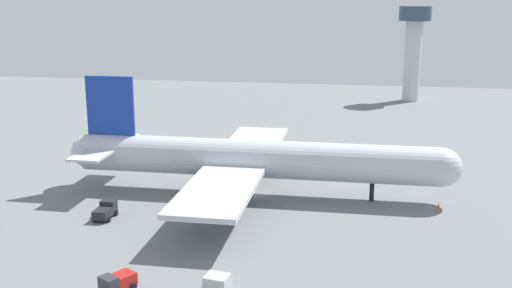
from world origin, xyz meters
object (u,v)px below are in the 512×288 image
object	(u,v)px
maintenance_van	(117,282)
cargo_loader	(323,154)
fuel_truck	(105,210)
control_tower	(414,43)
cargo_container_fore	(217,283)
cargo_airplane	(254,159)
safety_cone_nose	(438,206)

from	to	relation	value
maintenance_van	cargo_loader	distance (m)	58.95
fuel_truck	cargo_loader	world-z (taller)	fuel_truck
control_tower	fuel_truck	bearing A→B (deg)	-114.55
cargo_loader	cargo_container_fore	distance (m)	55.07
maintenance_van	cargo_container_fore	xyz separation A→B (m)	(10.34, 1.64, -0.15)
cargo_airplane	maintenance_van	size ratio (longest dim) A/B	14.55
cargo_airplane	safety_cone_nose	distance (m)	28.06
cargo_airplane	control_tower	world-z (taller)	control_tower
maintenance_van	safety_cone_nose	size ratio (longest dim) A/B	5.36
maintenance_van	cargo_container_fore	bearing A→B (deg)	9.03
cargo_airplane	cargo_container_fore	distance (m)	32.64
cargo_airplane	control_tower	distance (m)	97.55
fuel_truck	cargo_container_fore	distance (m)	27.50
fuel_truck	safety_cone_nose	bearing A→B (deg)	14.51
cargo_airplane	maintenance_van	xyz separation A→B (m)	(-8.56, -33.90, -4.57)
maintenance_van	cargo_loader	xyz separation A→B (m)	(17.78, 56.21, 0.02)
cargo_airplane	control_tower	bearing A→B (deg)	72.05
cargo_container_fore	cargo_airplane	bearing A→B (deg)	93.16
maintenance_van	safety_cone_nose	xyz separation A→B (m)	(36.07, 32.12, -0.66)
fuel_truck	cargo_container_fore	world-z (taller)	fuel_truck
cargo_loader	cargo_container_fore	size ratio (longest dim) A/B	1.77
control_tower	cargo_container_fore	bearing A→B (deg)	-102.72
cargo_airplane	safety_cone_nose	bearing A→B (deg)	-3.69
cargo_container_fore	safety_cone_nose	world-z (taller)	cargo_container_fore
cargo_airplane	cargo_loader	world-z (taller)	cargo_airplane
maintenance_van	control_tower	xyz separation A→B (m)	(38.43, 126.10, 15.58)
cargo_airplane	cargo_loader	xyz separation A→B (m)	(9.22, 22.31, -4.55)
safety_cone_nose	control_tower	distance (m)	95.41
fuel_truck	maintenance_van	distance (m)	22.52
cargo_airplane	fuel_truck	size ratio (longest dim) A/B	14.11
maintenance_van	cargo_loader	bearing A→B (deg)	72.45
fuel_truck	cargo_container_fore	xyz separation A→B (m)	(20.30, -18.56, -0.20)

